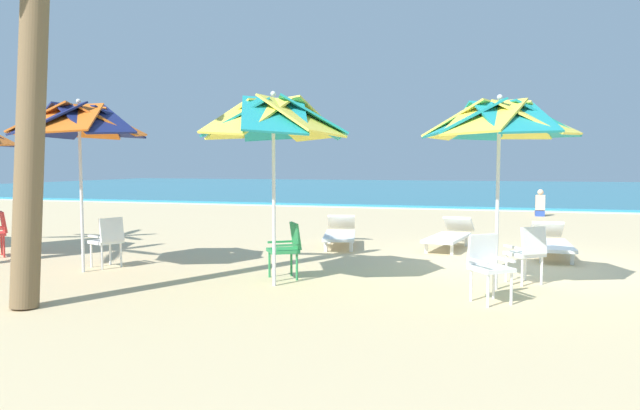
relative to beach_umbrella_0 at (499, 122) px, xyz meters
The scene contains 15 objects.
ground_plane 3.15m from the beach_umbrella_0, 78.80° to the left, with size 80.00×80.00×0.00m, color beige.
sea 32.94m from the beach_umbrella_0, 89.29° to the left, with size 80.00×36.00×0.10m, color teal.
surf_foam 14.75m from the beach_umbrella_0, 88.41° to the left, with size 80.00×0.70×0.01m, color white.
beach_umbrella_0 is the anchor object (origin of this frame).
plastic_chair_0 1.98m from the beach_umbrella_0, 49.61° to the left, with size 0.62×0.63×0.87m.
plastic_chair_1 2.02m from the beach_umbrella_0, 97.88° to the right, with size 0.62×0.63×0.87m.
beach_umbrella_1 3.16m from the beach_umbrella_0, 168.14° to the right, with size 2.23×2.23×2.81m.
plastic_chair_2 3.61m from the beach_umbrella_0, behind, with size 0.63×0.62×0.87m.
beach_umbrella_2 6.51m from the beach_umbrella_0, behind, with size 2.16×2.16×2.82m.
plastic_chair_3 6.62m from the beach_umbrella_0, behind, with size 0.60×0.58×0.87m.
sun_lounger_0 4.05m from the beach_umbrella_0, 72.65° to the left, with size 0.67×2.15×0.62m.
sun_lounger_1 4.50m from the beach_umbrella_0, 103.12° to the left, with size 0.98×2.22×0.62m.
sun_lounger_2 5.24m from the beach_umbrella_0, 131.75° to the left, with size 1.07×2.23×0.62m.
palm_tree_3 6.15m from the beach_umbrella_0, 155.68° to the right, with size 2.92×3.02×5.24m.
beachgoer_seated 12.78m from the beach_umbrella_0, 83.08° to the left, with size 0.30×0.93×0.92m.
Camera 1 is at (-0.50, -10.44, 1.77)m, focal length 32.34 mm.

